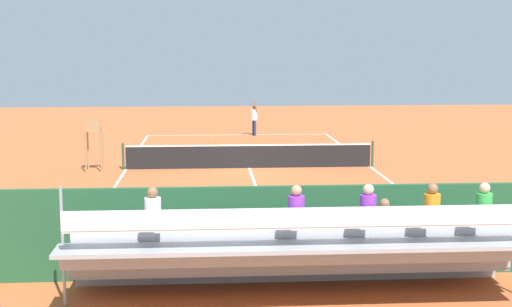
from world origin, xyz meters
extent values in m
plane|color=#BC6033|center=(0.00, 0.00, 0.00)|extent=(60.00, 60.00, 0.00)
cube|color=white|center=(0.00, -11.00, 0.00)|extent=(10.00, 0.10, 0.01)
cube|color=white|center=(0.00, 11.00, 0.00)|extent=(10.00, 0.10, 0.01)
cube|color=white|center=(-5.00, 0.00, 0.00)|extent=(0.10, 22.00, 0.01)
cube|color=white|center=(5.00, 0.00, 0.00)|extent=(0.10, 22.00, 0.01)
cube|color=white|center=(0.00, -6.05, 0.00)|extent=(7.50, 0.10, 0.01)
cube|color=white|center=(0.00, 6.05, 0.00)|extent=(7.50, 0.10, 0.01)
cube|color=white|center=(0.00, 0.00, 0.00)|extent=(0.10, 12.10, 0.01)
cube|color=white|center=(0.00, -11.00, 0.00)|extent=(0.10, 0.30, 0.01)
cube|color=black|center=(0.00, 0.00, 0.46)|extent=(10.00, 0.02, 0.91)
cube|color=white|center=(0.00, 0.00, 0.94)|extent=(10.00, 0.04, 0.06)
cylinder|color=#2D5133|center=(-5.10, 0.00, 0.54)|extent=(0.10, 0.10, 1.07)
cylinder|color=#2D5133|center=(5.10, 0.00, 0.54)|extent=(0.10, 0.10, 1.07)
cube|color=#235633|center=(0.00, 14.00, 1.00)|extent=(18.00, 0.16, 2.00)
cube|color=#9EA0A5|center=(0.00, 14.35, 0.23)|extent=(9.00, 0.10, 0.45)
cube|color=#9EA0A5|center=(0.00, 14.70, 0.41)|extent=(9.00, 0.80, 0.08)
cube|color=#9EA0A5|center=(0.00, 14.32, 0.23)|extent=(9.00, 0.04, 0.45)
cube|color=silver|center=(0.00, 14.80, 0.83)|extent=(8.60, 0.36, 0.04)
cube|color=silver|center=(0.00, 14.98, 1.03)|extent=(8.60, 0.03, 0.36)
cube|color=#9EA0A5|center=(0.00, 15.50, 0.86)|extent=(9.00, 0.80, 0.08)
cube|color=#9EA0A5|center=(0.00, 15.12, 0.68)|extent=(9.00, 0.04, 0.45)
cube|color=silver|center=(0.00, 15.60, 1.28)|extent=(8.60, 0.36, 0.04)
cube|color=silver|center=(0.00, 15.78, 1.48)|extent=(8.60, 0.03, 0.36)
cube|color=#9EA0A5|center=(0.00, 16.30, 1.31)|extent=(9.00, 0.80, 0.08)
cube|color=#9EA0A5|center=(0.00, 15.92, 1.12)|extent=(9.00, 0.04, 0.45)
cube|color=silver|center=(0.00, 16.40, 1.73)|extent=(8.60, 0.36, 0.04)
cube|color=silver|center=(0.00, 16.58, 1.93)|extent=(8.60, 0.03, 0.36)
cylinder|color=#9EA0A5|center=(4.50, 15.50, 1.18)|extent=(0.06, 0.06, 2.35)
cube|color=#2D2D33|center=(0.11, 16.23, 1.77)|extent=(0.32, 0.40, 0.12)
cylinder|color=purple|center=(0.11, 16.35, 2.06)|extent=(0.30, 0.30, 0.45)
sphere|color=tan|center=(0.11, 16.35, 2.38)|extent=(0.20, 0.20, 0.20)
cube|color=#2D2D33|center=(-1.72, 15.43, 1.32)|extent=(0.32, 0.40, 0.12)
cylinder|color=orange|center=(-1.72, 15.55, 1.60)|extent=(0.30, 0.30, 0.45)
sphere|color=#8C6647|center=(-1.72, 15.55, 1.93)|extent=(0.20, 0.20, 0.20)
cube|color=#2D2D33|center=(3.74, 14.63, 0.87)|extent=(0.32, 0.40, 0.12)
cylinder|color=purple|center=(3.74, 14.75, 1.16)|extent=(0.30, 0.30, 0.45)
sphere|color=beige|center=(3.74, 14.75, 1.48)|extent=(0.20, 0.20, 0.20)
cube|color=#2D2D33|center=(0.28, 14.63, 0.87)|extent=(0.32, 0.40, 0.12)
cylinder|color=purple|center=(0.28, 14.75, 1.16)|extent=(0.30, 0.30, 0.45)
sphere|color=#8C6647|center=(0.28, 14.75, 1.48)|extent=(0.20, 0.20, 0.20)
cube|color=#2D2D33|center=(1.11, 14.63, 0.87)|extent=(0.32, 0.40, 0.12)
cylinder|color=orange|center=(1.11, 14.75, 1.16)|extent=(0.30, 0.30, 0.45)
sphere|color=tan|center=(1.11, 14.75, 1.48)|extent=(0.20, 0.20, 0.20)
cube|color=#2D2D33|center=(-3.39, 16.23, 1.77)|extent=(0.32, 0.40, 0.12)
cylinder|color=green|center=(-3.39, 16.35, 2.06)|extent=(0.30, 0.30, 0.45)
sphere|color=beige|center=(-3.39, 16.35, 2.38)|extent=(0.20, 0.20, 0.20)
cube|color=#2D2D33|center=(-1.08, 14.63, 0.87)|extent=(0.32, 0.40, 0.12)
cylinder|color=#9399A3|center=(-1.08, 14.75, 1.16)|extent=(0.30, 0.30, 0.45)
sphere|color=#8C6647|center=(-1.08, 14.75, 1.48)|extent=(0.20, 0.20, 0.20)
cube|color=#2D2D33|center=(2.71, 16.23, 1.77)|extent=(0.32, 0.40, 0.12)
cylinder|color=white|center=(2.71, 16.35, 2.06)|extent=(0.30, 0.30, 0.45)
sphere|color=#8C6647|center=(2.71, 16.35, 2.38)|extent=(0.20, 0.20, 0.20)
cube|color=#2D2D33|center=(-1.21, 16.23, 1.77)|extent=(0.32, 0.40, 0.12)
cylinder|color=purple|center=(-1.21, 16.35, 2.06)|extent=(0.30, 0.30, 0.45)
sphere|color=beige|center=(-1.21, 16.35, 2.38)|extent=(0.20, 0.20, 0.20)
cube|color=#2D2D33|center=(-2.41, 16.23, 1.77)|extent=(0.32, 0.40, 0.12)
cylinder|color=orange|center=(-2.41, 16.35, 2.06)|extent=(0.30, 0.30, 0.45)
sphere|color=#8C6647|center=(-2.41, 16.35, 2.38)|extent=(0.20, 0.20, 0.20)
cylinder|color=#A88456|center=(5.90, -0.06, 0.80)|extent=(0.07, 0.07, 1.60)
cylinder|color=#A88456|center=(6.50, -0.06, 0.80)|extent=(0.07, 0.07, 1.60)
cylinder|color=#A88456|center=(5.90, 0.54, 0.80)|extent=(0.07, 0.07, 1.60)
cylinder|color=#A88456|center=(6.50, 0.54, 0.80)|extent=(0.07, 0.07, 1.60)
cube|color=#A88456|center=(6.20, 0.24, 1.63)|extent=(0.56, 0.56, 0.06)
cube|color=#A88456|center=(6.20, 0.48, 1.90)|extent=(0.56, 0.06, 0.48)
cube|color=#A88456|center=(5.94, 0.24, 1.78)|extent=(0.04, 0.48, 0.04)
cube|color=#A88456|center=(6.46, 0.24, 1.78)|extent=(0.04, 0.48, 0.04)
cube|color=#33383D|center=(-1.78, 13.20, 0.45)|extent=(1.80, 0.40, 0.05)
cylinder|color=#33383D|center=(-2.53, 13.20, 0.23)|extent=(0.06, 0.06, 0.45)
cylinder|color=#33383D|center=(-1.03, 13.20, 0.23)|extent=(0.06, 0.06, 0.45)
cube|color=#33383D|center=(-1.78, 13.38, 0.75)|extent=(1.80, 0.04, 0.36)
cube|color=#334C8C|center=(-0.03, 13.40, 0.18)|extent=(0.90, 0.36, 0.36)
cylinder|color=navy|center=(-0.88, -10.81, 0.42)|extent=(0.14, 0.14, 0.85)
cylinder|color=navy|center=(-0.94, -10.60, 0.42)|extent=(0.14, 0.14, 0.85)
cylinder|color=white|center=(-0.91, -10.70, 1.15)|extent=(0.44, 0.44, 0.60)
sphere|color=#8C6647|center=(-0.91, -10.70, 1.56)|extent=(0.22, 0.22, 0.22)
cylinder|color=#8C6647|center=(-0.97, -10.49, 1.65)|extent=(0.26, 0.15, 0.55)
cylinder|color=#8C6647|center=(-0.85, -10.91, 1.18)|extent=(0.11, 0.11, 0.50)
cylinder|color=black|center=(-0.36, -11.20, 0.01)|extent=(0.27, 0.12, 0.03)
torus|color=#D8CC4C|center=(-0.61, -11.29, 0.01)|extent=(0.39, 0.39, 0.02)
cylinder|color=white|center=(-0.61, -11.29, 0.01)|extent=(0.25, 0.25, 0.00)
sphere|color=#CCDB33|center=(1.47, -9.42, 0.03)|extent=(0.07, 0.07, 0.07)
camera|label=1|loc=(1.73, 29.17, 5.00)|focal=50.91mm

